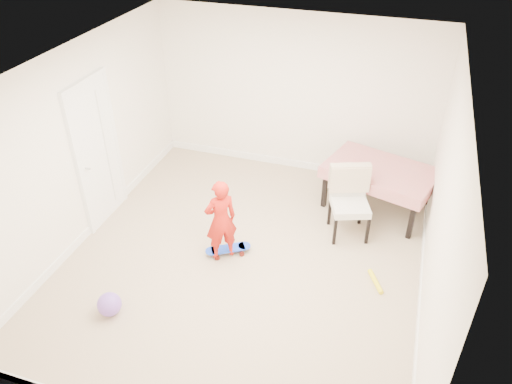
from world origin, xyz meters
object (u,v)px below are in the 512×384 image
(dining_chair, at_px, (350,204))
(child, at_px, (221,222))
(dining_table, at_px, (378,189))
(balloon, at_px, (109,304))
(skateboard, at_px, (228,251))

(dining_chair, relative_size, child, 0.87)
(dining_table, xyz_separation_m, child, (-1.79, -1.74, 0.22))
(dining_chair, distance_m, child, 1.80)
(balloon, bearing_deg, skateboard, 56.53)
(child, height_order, balloon, child)
(dining_table, distance_m, child, 2.51)
(dining_chair, height_order, balloon, dining_chair)
(dining_table, relative_size, skateboard, 2.49)
(dining_table, distance_m, balloon, 4.07)
(dining_chair, xyz_separation_m, skateboard, (-1.44, -0.92, -0.46))
(child, bearing_deg, dining_table, -176.85)
(dining_table, relative_size, dining_chair, 1.51)
(skateboard, bearing_deg, dining_table, 11.87)
(skateboard, bearing_deg, dining_chair, 0.93)
(skateboard, xyz_separation_m, child, (-0.05, -0.09, 0.53))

